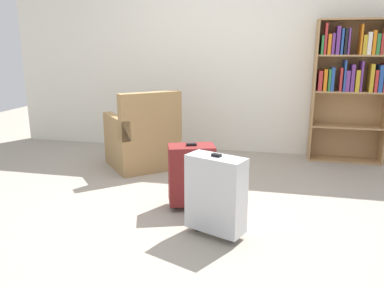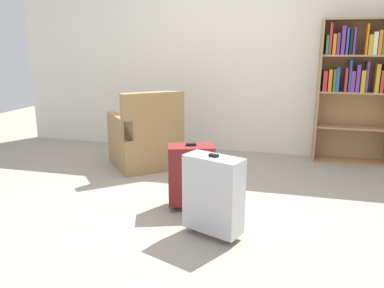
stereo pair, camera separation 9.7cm
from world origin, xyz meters
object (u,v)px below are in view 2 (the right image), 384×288
Objects in this scene: bookshelf at (356,80)px; armchair at (146,140)px; suitcase_silver at (213,194)px; suitcase_dark_red at (191,174)px; mug at (189,166)px.

armchair is at bearing -161.05° from bookshelf.
suitcase_silver is at bearing -118.28° from bookshelf.
armchair is 1.70× the size of suitcase_dark_red.
suitcase_silver is 0.55m from suitcase_dark_red.
suitcase_dark_red is at bearing -129.74° from bookshelf.
bookshelf is 2.49m from suitcase_dark_red.
suitcase_silver is at bearing -68.66° from mug.
suitcase_silver is at bearing -58.24° from suitcase_dark_red.
armchair is (-2.34, -0.80, -0.68)m from bookshelf.
bookshelf is 2.57m from armchair.
bookshelf is 1.71× the size of armchair.
suitcase_dark_red is (0.81, -1.03, -0.01)m from armchair.
bookshelf reaches higher than suitcase_silver.
mug is at bearing 111.34° from suitcase_silver.
mug is at bearing -155.76° from bookshelf.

